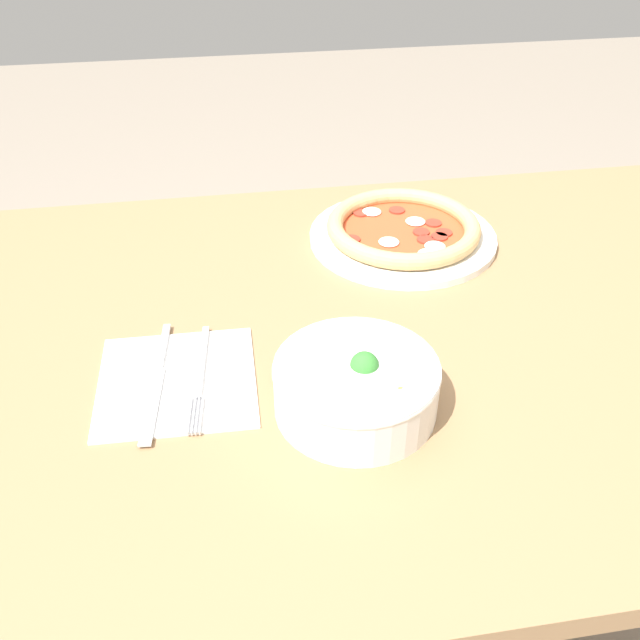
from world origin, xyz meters
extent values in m
plane|color=gray|center=(0.00, 0.00, 0.00)|extent=(8.00, 8.00, 0.00)
cube|color=#99724C|center=(0.00, 0.00, 0.72)|extent=(1.30, 0.87, 0.03)
cylinder|color=olive|center=(-0.58, -0.36, 0.35)|extent=(0.06, 0.06, 0.70)
cylinder|color=olive|center=(0.58, -0.36, 0.35)|extent=(0.06, 0.06, 0.70)
cylinder|color=white|center=(-0.10, -0.22, 0.74)|extent=(0.29, 0.29, 0.01)
torus|color=tan|center=(-0.10, -0.22, 0.76)|extent=(0.24, 0.24, 0.03)
cylinder|color=#D14C28|center=(-0.10, -0.22, 0.75)|extent=(0.21, 0.21, 0.01)
cylinder|color=#A83323|center=(-0.05, -0.29, 0.75)|extent=(0.03, 0.03, 0.00)
cylinder|color=#A83323|center=(-0.15, -0.19, 0.75)|extent=(0.03, 0.03, 0.00)
cylinder|color=#A83323|center=(-0.12, -0.21, 0.75)|extent=(0.03, 0.03, 0.00)
cylinder|color=#A83323|center=(-0.16, -0.20, 0.75)|extent=(0.03, 0.03, 0.00)
cylinder|color=#A83323|center=(-0.12, -0.19, 0.75)|extent=(0.03, 0.03, 0.00)
cylinder|color=#A83323|center=(-0.15, -0.24, 0.75)|extent=(0.03, 0.03, 0.00)
cylinder|color=#A83323|center=(-0.11, -0.13, 0.75)|extent=(0.03, 0.03, 0.00)
cylinder|color=#A83323|center=(-0.11, -0.29, 0.75)|extent=(0.03, 0.03, 0.00)
cylinder|color=#A83323|center=(-0.01, -0.20, 0.75)|extent=(0.03, 0.03, 0.00)
ellipsoid|color=silver|center=(-0.07, -0.19, 0.75)|extent=(0.03, 0.03, 0.01)
ellipsoid|color=silver|center=(-0.06, -0.29, 0.75)|extent=(0.03, 0.03, 0.01)
ellipsoid|color=silver|center=(-0.12, -0.24, 0.75)|extent=(0.03, 0.03, 0.01)
ellipsoid|color=silver|center=(-0.12, -0.14, 0.75)|extent=(0.03, 0.03, 0.01)
ellipsoid|color=silver|center=(-0.13, -0.16, 0.75)|extent=(0.03, 0.03, 0.01)
cylinder|color=white|center=(0.05, 0.15, 0.76)|extent=(0.18, 0.18, 0.06)
torus|color=white|center=(0.05, 0.15, 0.79)|extent=(0.19, 0.19, 0.01)
ellipsoid|color=tan|center=(0.07, 0.18, 0.78)|extent=(0.04, 0.04, 0.02)
ellipsoid|color=tan|center=(0.03, 0.10, 0.79)|extent=(0.04, 0.04, 0.02)
ellipsoid|color=tan|center=(0.05, 0.19, 0.78)|extent=(0.03, 0.04, 0.02)
ellipsoid|color=tan|center=(0.04, 0.16, 0.78)|extent=(0.04, 0.03, 0.02)
ellipsoid|color=tan|center=(-0.02, 0.14, 0.79)|extent=(0.03, 0.02, 0.02)
ellipsoid|color=#998466|center=(0.11, 0.13, 0.78)|extent=(0.03, 0.04, 0.02)
sphere|color=#388433|center=(0.04, 0.15, 0.79)|extent=(0.03, 0.03, 0.03)
ellipsoid|color=yellow|center=(0.02, 0.19, 0.79)|extent=(0.04, 0.02, 0.02)
cube|color=white|center=(0.25, 0.07, 0.73)|extent=(0.19, 0.19, 0.00)
cube|color=silver|center=(0.22, 0.04, 0.74)|extent=(0.02, 0.14, 0.00)
cube|color=silver|center=(0.24, 0.13, 0.74)|extent=(0.01, 0.06, 0.00)
cube|color=silver|center=(0.24, 0.14, 0.74)|extent=(0.01, 0.06, 0.00)
cube|color=silver|center=(0.23, 0.14, 0.74)|extent=(0.01, 0.06, 0.00)
cube|color=silver|center=(0.23, 0.14, 0.74)|extent=(0.01, 0.06, 0.00)
cube|color=silver|center=(0.27, 0.00, 0.74)|extent=(0.02, 0.09, 0.01)
cube|color=silver|center=(0.28, 0.11, 0.74)|extent=(0.03, 0.13, 0.00)
camera|label=1|loc=(0.19, 0.74, 1.29)|focal=40.00mm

